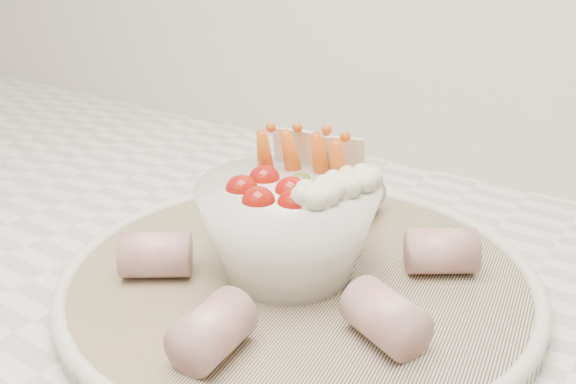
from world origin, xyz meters
The scene contains 3 objects.
serving_platter centered at (0.13, 1.43, 0.93)m, with size 0.44×0.44×0.02m.
veggie_bowl centered at (0.13, 1.43, 0.98)m, with size 0.14×0.14×0.11m.
cured_meat_rolls centered at (0.13, 1.43, 0.95)m, with size 0.26×0.30×0.04m.
Camera 1 is at (0.39, 1.06, 1.19)m, focal length 40.00 mm.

